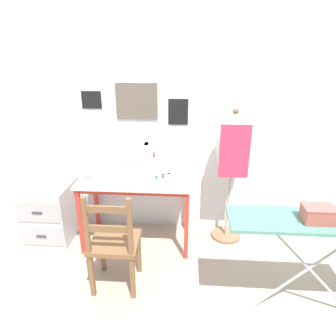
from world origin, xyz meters
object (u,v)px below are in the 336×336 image
thread_spool_far_edge (169,175)px  filing_cabinet (51,211)px  fabric_bowl (89,180)px  thread_spool_near_machine (157,177)px  dress_form (233,151)px  wooden_chair (114,244)px  ironing_board (318,225)px  storage_box (318,214)px  thread_spool_mid_table (163,176)px  scissors (177,184)px  sewing_machine (137,159)px

thread_spool_far_edge → filing_cabinet: bearing=-179.6°
fabric_bowl → thread_spool_near_machine: (0.64, 0.13, -0.00)m
filing_cabinet → dress_form: bearing=3.7°
wooden_chair → ironing_board: (1.53, -0.16, 0.35)m
wooden_chair → storage_box: size_ratio=4.28×
thread_spool_far_edge → storage_box: (1.09, -0.89, 0.12)m
thread_spool_mid_table → thread_spool_far_edge: 0.06m
thread_spool_mid_table → filing_cabinet: 1.30m
thread_spool_mid_table → filing_cabinet: size_ratio=0.07×
fabric_bowl → filing_cabinet: fabric_bowl is taller
fabric_bowl → thread_spool_mid_table: fabric_bowl is taller
scissors → thread_spool_mid_table: size_ratio=3.06×
sewing_machine → filing_cabinet: sewing_machine is taller
thread_spool_near_machine → storage_box: size_ratio=0.20×
thread_spool_near_machine → thread_spool_far_edge: size_ratio=0.99×
thread_spool_mid_table → dress_form: dress_form is taller
filing_cabinet → dress_form: (1.91, 0.12, 0.69)m
thread_spool_mid_table → storage_box: (1.15, -0.86, 0.12)m
thread_spool_mid_table → thread_spool_far_edge: (0.06, 0.03, 0.00)m
filing_cabinet → storage_box: size_ratio=2.87×
thread_spool_near_machine → fabric_bowl: bearing=-168.8°
thread_spool_mid_table → ironing_board: size_ratio=0.03×
filing_cabinet → dress_form: dress_form is taller
thread_spool_near_machine → thread_spool_mid_table: 0.07m
sewing_machine → fabric_bowl: bearing=-145.6°
sewing_machine → scissors: 0.53m
dress_form → ironing_board: dress_form is taller
wooden_chair → ironing_board: 1.57m
storage_box → scissors: bearing=144.1°
scissors → filing_cabinet: scissors is taller
thread_spool_near_machine → wooden_chair: (-0.29, -0.66, -0.33)m
sewing_machine → thread_spool_far_edge: (0.33, -0.12, -0.12)m
sewing_machine → filing_cabinet: 1.12m
wooden_chair → storage_box: 1.58m
fabric_bowl → wooden_chair: 0.72m
ironing_board → fabric_bowl: bearing=159.8°
thread_spool_mid_table → ironing_board: ironing_board is taller
thread_spool_mid_table → storage_box: 1.44m
scissors → ironing_board: size_ratio=0.10×
sewing_machine → storage_box: (1.42, -1.01, -0.01)m
thread_spool_mid_table → filing_cabinet: (-1.22, 0.02, -0.46)m
sewing_machine → ironing_board: size_ratio=0.31×
scissors → thread_spool_far_edge: bearing=118.1°
sewing_machine → filing_cabinet: (-0.95, -0.13, -0.58)m
thread_spool_near_machine → sewing_machine: bearing=142.4°
thread_spool_near_machine → scissors: bearing=-30.2°
wooden_chair → thread_spool_mid_table: bearing=62.6°
wooden_chair → thread_spool_far_edge: bearing=59.8°
dress_form → storage_box: (0.46, -1.00, -0.12)m
thread_spool_near_machine → dress_form: size_ratio=0.03×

